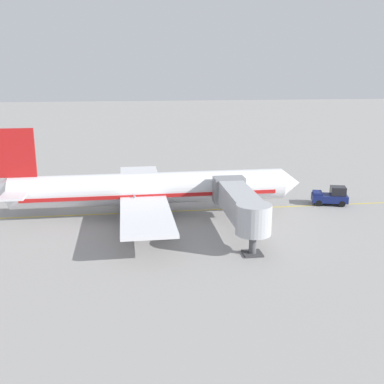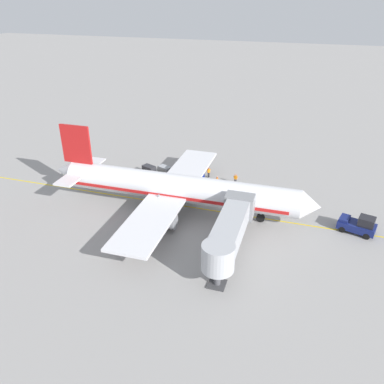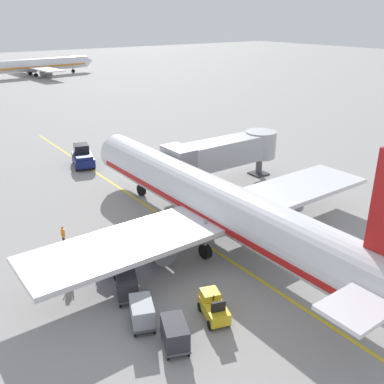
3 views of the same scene
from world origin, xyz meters
TOP-DOWN VIEW (x-y plane):
  - ground_plane at (0.00, 0.00)m, footprint 400.00×400.00m
  - gate_lead_in_line at (0.00, 0.00)m, footprint 0.24×80.00m
  - parked_airliner at (1.02, -0.27)m, footprint 30.06×37.24m
  - jet_bridge at (9.42, 8.83)m, footprint 13.47×3.50m
  - pushback_tractor at (-0.18, 23.11)m, footprint 3.28×4.82m
  - baggage_tug_lead at (-7.60, 0.03)m, footprint 1.81×2.72m
  - baggage_tug_trailing at (-4.97, -7.64)m, footprint 1.94×2.75m
  - baggage_cart_front at (-8.20, -3.02)m, footprint 2.03×2.95m
  - baggage_cart_second_in_train at (-8.73, -5.84)m, footprint 2.03×2.95m
  - baggage_cart_third_in_train at (-8.19, -8.39)m, footprint 2.03×2.95m
  - ground_crew_wing_walker at (-10.19, 1.16)m, footprint 0.64×0.49m
  - ground_crew_loader at (-9.03, 5.80)m, footprint 0.30×0.73m
  - ground_crew_marshaller at (-7.39, 3.26)m, footprint 0.68×0.42m
  - distant_taxiing_airliner at (21.44, 107.53)m, footprint 35.49×28.82m

SIDE VIEW (x-z plane):
  - ground_plane at x=0.00m, z-range 0.00..0.00m
  - gate_lead_in_line at x=0.00m, z-range 0.00..0.01m
  - baggage_tug_lead at x=-7.60m, z-range -0.10..1.52m
  - baggage_tug_trailing at x=-4.97m, z-range -0.10..1.52m
  - baggage_cart_front at x=-8.20m, z-range 0.16..1.74m
  - baggage_cart_second_in_train at x=-8.73m, z-range 0.16..1.74m
  - baggage_cart_third_in_train at x=-8.19m, z-range 0.16..1.74m
  - ground_crew_wing_walker at x=-10.19m, z-range 0.11..1.80m
  - ground_crew_loader at x=-9.03m, z-range 0.11..1.80m
  - ground_crew_marshaller at x=-7.39m, z-range 0.11..1.80m
  - pushback_tractor at x=-0.18m, z-range -0.10..2.30m
  - distant_taxiing_airliner at x=21.44m, z-range -2.02..8.08m
  - parked_airliner at x=1.02m, z-range -2.13..8.50m
  - jet_bridge at x=9.42m, z-range 0.96..5.94m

